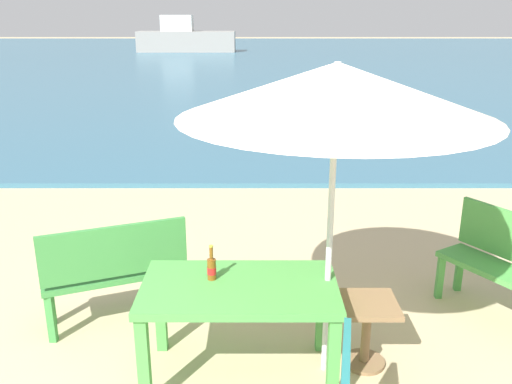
{
  "coord_description": "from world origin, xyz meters",
  "views": [
    {
      "loc": [
        -0.14,
        -3.04,
        2.6
      ],
      "look_at": [
        -0.13,
        3.0,
        0.6
      ],
      "focal_mm": 38.14,
      "sensor_mm": 36.0,
      "label": 1
    }
  ],
  "objects_px": {
    "patio_umbrella": "(336,91)",
    "bench_green_right": "(114,268)",
    "bench_green_left": "(510,262)",
    "picnic_table_green": "(239,298)",
    "swimmer_person": "(380,114)",
    "boat_ferry": "(184,39)",
    "beer_bottle_amber": "(211,267)",
    "side_table_wood": "(366,324)"
  },
  "relations": [
    {
      "from": "beer_bottle_amber",
      "to": "boat_ferry",
      "type": "relative_size",
      "value": 0.04
    },
    {
      "from": "picnic_table_green",
      "to": "swimmer_person",
      "type": "xyz_separation_m",
      "value": [
        3.2,
        9.82,
        -0.41
      ]
    },
    {
      "from": "patio_umbrella",
      "to": "swimmer_person",
      "type": "xyz_separation_m",
      "value": [
        2.56,
        9.74,
        -1.88
      ]
    },
    {
      "from": "beer_bottle_amber",
      "to": "bench_green_right",
      "type": "bearing_deg",
      "value": 144.35
    },
    {
      "from": "patio_umbrella",
      "to": "side_table_wood",
      "type": "bearing_deg",
      "value": 11.44
    },
    {
      "from": "side_table_wood",
      "to": "bench_green_right",
      "type": "xyz_separation_m",
      "value": [
        -2.04,
        0.57,
        0.19
      ]
    },
    {
      "from": "swimmer_person",
      "to": "side_table_wood",
      "type": "bearing_deg",
      "value": -103.05
    },
    {
      "from": "picnic_table_green",
      "to": "side_table_wood",
      "type": "height_order",
      "value": "picnic_table_green"
    },
    {
      "from": "patio_umbrella",
      "to": "swimmer_person",
      "type": "relative_size",
      "value": 5.61
    },
    {
      "from": "patio_umbrella",
      "to": "bench_green_right",
      "type": "xyz_separation_m",
      "value": [
        -1.72,
        0.64,
        -1.58
      ]
    },
    {
      "from": "bench_green_left",
      "to": "swimmer_person",
      "type": "relative_size",
      "value": 2.94
    },
    {
      "from": "picnic_table_green",
      "to": "bench_green_right",
      "type": "bearing_deg",
      "value": 146.48
    },
    {
      "from": "bench_green_left",
      "to": "bench_green_right",
      "type": "xyz_separation_m",
      "value": [
        -3.41,
        -0.11,
        0.0
      ]
    },
    {
      "from": "beer_bottle_amber",
      "to": "bench_green_left",
      "type": "bearing_deg",
      "value": 16.26
    },
    {
      "from": "swimmer_person",
      "to": "bench_green_left",
      "type": "bearing_deg",
      "value": -95.5
    },
    {
      "from": "boat_ferry",
      "to": "picnic_table_green",
      "type": "bearing_deg",
      "value": -82.31
    },
    {
      "from": "bench_green_left",
      "to": "patio_umbrella",
      "type": "bearing_deg",
      "value": -156.19
    },
    {
      "from": "bench_green_right",
      "to": "swimmer_person",
      "type": "relative_size",
      "value": 3.04
    },
    {
      "from": "side_table_wood",
      "to": "bench_green_left",
      "type": "distance_m",
      "value": 1.55
    },
    {
      "from": "beer_bottle_amber",
      "to": "bench_green_right",
      "type": "relative_size",
      "value": 0.21
    },
    {
      "from": "beer_bottle_amber",
      "to": "patio_umbrella",
      "type": "bearing_deg",
      "value": -0.63
    },
    {
      "from": "patio_umbrella",
      "to": "boat_ferry",
      "type": "distance_m",
      "value": 34.9
    },
    {
      "from": "bench_green_right",
      "to": "swimmer_person",
      "type": "height_order",
      "value": "bench_green_right"
    },
    {
      "from": "side_table_wood",
      "to": "beer_bottle_amber",
      "type": "bearing_deg",
      "value": -177.26
    },
    {
      "from": "picnic_table_green",
      "to": "patio_umbrella",
      "type": "xyz_separation_m",
      "value": [
        0.64,
        0.08,
        1.47
      ]
    },
    {
      "from": "bench_green_left",
      "to": "bench_green_right",
      "type": "distance_m",
      "value": 3.42
    },
    {
      "from": "side_table_wood",
      "to": "swimmer_person",
      "type": "xyz_separation_m",
      "value": [
        2.24,
        9.68,
        -0.11
      ]
    },
    {
      "from": "patio_umbrella",
      "to": "bench_green_right",
      "type": "relative_size",
      "value": 1.84
    },
    {
      "from": "bench_green_right",
      "to": "boat_ferry",
      "type": "distance_m",
      "value": 34.03
    },
    {
      "from": "beer_bottle_amber",
      "to": "boat_ferry",
      "type": "xyz_separation_m",
      "value": [
        -4.46,
        34.47,
        0.08
      ]
    },
    {
      "from": "beer_bottle_amber",
      "to": "side_table_wood",
      "type": "bearing_deg",
      "value": 2.74
    },
    {
      "from": "beer_bottle_amber",
      "to": "bench_green_right",
      "type": "height_order",
      "value": "beer_bottle_amber"
    },
    {
      "from": "picnic_table_green",
      "to": "swimmer_person",
      "type": "distance_m",
      "value": 10.33
    },
    {
      "from": "beer_bottle_amber",
      "to": "boat_ferry",
      "type": "distance_m",
      "value": 34.76
    },
    {
      "from": "bench_green_left",
      "to": "picnic_table_green",
      "type": "bearing_deg",
      "value": -160.54
    },
    {
      "from": "bench_green_left",
      "to": "boat_ferry",
      "type": "bearing_deg",
      "value": 101.72
    },
    {
      "from": "beer_bottle_amber",
      "to": "patio_umbrella",
      "type": "distance_m",
      "value": 1.52
    },
    {
      "from": "beer_bottle_amber",
      "to": "boat_ferry",
      "type": "bearing_deg",
      "value": 97.38
    },
    {
      "from": "bench_green_left",
      "to": "swimmer_person",
      "type": "height_order",
      "value": "bench_green_left"
    },
    {
      "from": "picnic_table_green",
      "to": "beer_bottle_amber",
      "type": "height_order",
      "value": "beer_bottle_amber"
    },
    {
      "from": "patio_umbrella",
      "to": "boat_ferry",
      "type": "relative_size",
      "value": 0.35
    },
    {
      "from": "beer_bottle_amber",
      "to": "swimmer_person",
      "type": "height_order",
      "value": "beer_bottle_amber"
    }
  ]
}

